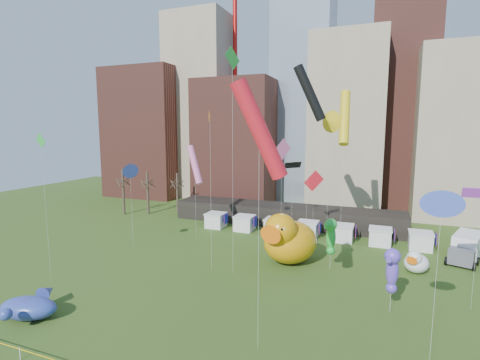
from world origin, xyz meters
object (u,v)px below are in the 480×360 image
at_px(whale_inflatable, 30,307).
at_px(box_truck, 467,247).
at_px(big_duck, 288,239).
at_px(small_duck, 416,262).
at_px(seahorse_green, 331,233).
at_px(seahorse_purple, 392,267).

distance_m(whale_inflatable, box_truck, 47.58).
xyz_separation_m(big_duck, box_truck, (20.06, 9.13, -1.31)).
bearing_deg(big_duck, small_duck, 26.72).
bearing_deg(seahorse_green, big_duck, -159.06).
bearing_deg(small_duck, whale_inflatable, -123.80).
relative_size(small_duck, seahorse_green, 0.65).
bearing_deg(small_duck, big_duck, -150.40).
bearing_deg(big_duck, seahorse_green, 17.20).
bearing_deg(small_duck, seahorse_green, -145.39).
relative_size(small_duck, seahorse_purple, 0.67).
relative_size(seahorse_green, seahorse_purple, 1.03).
relative_size(small_duck, whale_inflatable, 0.62).
xyz_separation_m(seahorse_green, whale_inflatable, (-22.20, -20.33, -3.19)).
bearing_deg(big_duck, box_truck, 41.85).
distance_m(seahorse_purple, whale_inflatable, 31.07).
distance_m(big_duck, seahorse_green, 5.07).
bearing_deg(seahorse_green, box_truck, 52.25).
xyz_separation_m(small_duck, seahorse_purple, (-2.81, -10.48, 2.86)).
relative_size(seahorse_purple, box_truck, 0.73).
height_order(big_duck, box_truck, big_duck).
bearing_deg(whale_inflatable, box_truck, 22.85).
bearing_deg(whale_inflatable, seahorse_purple, 7.72).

